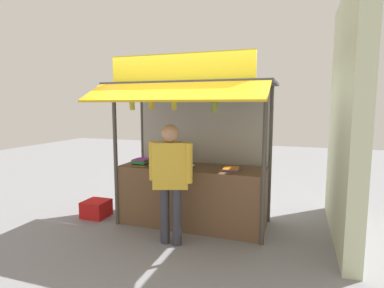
{
  "coord_description": "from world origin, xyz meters",
  "views": [
    {
      "loc": [
        1.5,
        -4.37,
        1.84
      ],
      "look_at": [
        0.0,
        0.0,
        1.26
      ],
      "focal_mm": 29.01,
      "sensor_mm": 36.0,
      "label": 1
    }
  ],
  "objects_px": {
    "banana_bunch_inner_right": "(215,107)",
    "banana_bunch_rightmost": "(132,106)",
    "water_bottle_left": "(169,156)",
    "magazine_stack_far_right": "(141,162)",
    "vendor_person": "(170,173)",
    "water_bottle_back_right": "(182,155)",
    "magazine_stack_mid_right": "(185,166)",
    "magazine_stack_rear_center": "(231,169)",
    "plastic_crate": "(96,209)",
    "water_bottle_right": "(162,155)",
    "water_bottle_mid_left": "(179,155)",
    "banana_bunch_leftmost": "(174,105)",
    "banana_bunch_inner_left": "(152,104)"
  },
  "relations": [
    {
      "from": "water_bottle_right",
      "to": "vendor_person",
      "type": "xyz_separation_m",
      "value": [
        0.48,
        -0.79,
        -0.09
      ]
    },
    {
      "from": "water_bottle_mid_left",
      "to": "magazine_stack_mid_right",
      "type": "height_order",
      "value": "water_bottle_mid_left"
    },
    {
      "from": "water_bottle_back_right",
      "to": "water_bottle_right",
      "type": "bearing_deg",
      "value": -140.63
    },
    {
      "from": "water_bottle_back_right",
      "to": "banana_bunch_leftmost",
      "type": "distance_m",
      "value": 1.1
    },
    {
      "from": "magazine_stack_far_right",
      "to": "magazine_stack_mid_right",
      "type": "relative_size",
      "value": 1.01
    },
    {
      "from": "banana_bunch_inner_right",
      "to": "banana_bunch_rightmost",
      "type": "bearing_deg",
      "value": -179.98
    },
    {
      "from": "water_bottle_right",
      "to": "magazine_stack_rear_center",
      "type": "bearing_deg",
      "value": -5.79
    },
    {
      "from": "water_bottle_right",
      "to": "banana_bunch_inner_left",
      "type": "xyz_separation_m",
      "value": [
        0.09,
        -0.52,
        0.8
      ]
    },
    {
      "from": "banana_bunch_inner_right",
      "to": "vendor_person",
      "type": "distance_m",
      "value": 1.03
    },
    {
      "from": "water_bottle_left",
      "to": "magazine_stack_mid_right",
      "type": "relative_size",
      "value": 1.14
    },
    {
      "from": "water_bottle_left",
      "to": "magazine_stack_rear_center",
      "type": "distance_m",
      "value": 1.01
    },
    {
      "from": "water_bottle_right",
      "to": "magazine_stack_mid_right",
      "type": "bearing_deg",
      "value": -18.19
    },
    {
      "from": "water_bottle_mid_left",
      "to": "banana_bunch_inner_right",
      "type": "height_order",
      "value": "banana_bunch_inner_right"
    },
    {
      "from": "water_bottle_mid_left",
      "to": "banana_bunch_inner_left",
      "type": "relative_size",
      "value": 1.27
    },
    {
      "from": "banana_bunch_inner_right",
      "to": "banana_bunch_inner_left",
      "type": "bearing_deg",
      "value": 179.98
    },
    {
      "from": "banana_bunch_inner_right",
      "to": "plastic_crate",
      "type": "relative_size",
      "value": 0.76
    },
    {
      "from": "banana_bunch_inner_right",
      "to": "banana_bunch_rightmost",
      "type": "distance_m",
      "value": 1.21
    },
    {
      "from": "magazine_stack_mid_right",
      "to": "plastic_crate",
      "type": "height_order",
      "value": "magazine_stack_mid_right"
    },
    {
      "from": "magazine_stack_rear_center",
      "to": "magazine_stack_mid_right",
      "type": "bearing_deg",
      "value": -177.62
    },
    {
      "from": "magazine_stack_mid_right",
      "to": "banana_bunch_inner_left",
      "type": "distance_m",
      "value": 1.06
    },
    {
      "from": "water_bottle_back_right",
      "to": "vendor_person",
      "type": "height_order",
      "value": "vendor_person"
    },
    {
      "from": "plastic_crate",
      "to": "banana_bunch_rightmost",
      "type": "bearing_deg",
      "value": -16.74
    },
    {
      "from": "magazine_stack_far_right",
      "to": "banana_bunch_leftmost",
      "type": "bearing_deg",
      "value": -26.21
    },
    {
      "from": "magazine_stack_rear_center",
      "to": "banana_bunch_rightmost",
      "type": "bearing_deg",
      "value": -163.31
    },
    {
      "from": "vendor_person",
      "to": "plastic_crate",
      "type": "relative_size",
      "value": 4.12
    },
    {
      "from": "banana_bunch_rightmost",
      "to": "water_bottle_left",
      "type": "bearing_deg",
      "value": 52.74
    },
    {
      "from": "magazine_stack_mid_right",
      "to": "banana_bunch_inner_right",
      "type": "distance_m",
      "value": 1.11
    },
    {
      "from": "water_bottle_right",
      "to": "banana_bunch_inner_right",
      "type": "height_order",
      "value": "banana_bunch_inner_right"
    },
    {
      "from": "magazine_stack_rear_center",
      "to": "banana_bunch_rightmost",
      "type": "distance_m",
      "value": 1.68
    },
    {
      "from": "magazine_stack_far_right",
      "to": "banana_bunch_rightmost",
      "type": "relative_size",
      "value": 0.99
    },
    {
      "from": "water_bottle_back_right",
      "to": "water_bottle_right",
      "type": "distance_m",
      "value": 0.33
    },
    {
      "from": "magazine_stack_far_right",
      "to": "vendor_person",
      "type": "bearing_deg",
      "value": -39.13
    },
    {
      "from": "banana_bunch_leftmost",
      "to": "water_bottle_right",
      "type": "bearing_deg",
      "value": 129.26
    },
    {
      "from": "water_bottle_left",
      "to": "magazine_stack_far_right",
      "type": "relative_size",
      "value": 1.13
    },
    {
      "from": "water_bottle_left",
      "to": "banana_bunch_rightmost",
      "type": "xyz_separation_m",
      "value": [
        -0.36,
        -0.47,
        0.78
      ]
    },
    {
      "from": "banana_bunch_rightmost",
      "to": "banana_bunch_leftmost",
      "type": "bearing_deg",
      "value": -0.06
    },
    {
      "from": "water_bottle_back_right",
      "to": "magazine_stack_far_right",
      "type": "bearing_deg",
      "value": -143.32
    },
    {
      "from": "magazine_stack_rear_center",
      "to": "banana_bunch_inner_right",
      "type": "height_order",
      "value": "banana_bunch_inner_right"
    },
    {
      "from": "water_bottle_back_right",
      "to": "banana_bunch_inner_right",
      "type": "bearing_deg",
      "value": -44.96
    },
    {
      "from": "water_bottle_mid_left",
      "to": "banana_bunch_leftmost",
      "type": "height_order",
      "value": "banana_bunch_leftmost"
    },
    {
      "from": "magazine_stack_mid_right",
      "to": "banana_bunch_leftmost",
      "type": "relative_size",
      "value": 1.0
    },
    {
      "from": "banana_bunch_leftmost",
      "to": "vendor_person",
      "type": "height_order",
      "value": "banana_bunch_leftmost"
    },
    {
      "from": "vendor_person",
      "to": "water_bottle_right",
      "type": "bearing_deg",
      "value": 102.05
    },
    {
      "from": "magazine_stack_rear_center",
      "to": "banana_bunch_inner_right",
      "type": "distance_m",
      "value": 0.99
    },
    {
      "from": "water_bottle_mid_left",
      "to": "magazine_stack_far_right",
      "type": "bearing_deg",
      "value": -151.32
    },
    {
      "from": "water_bottle_mid_left",
      "to": "magazine_stack_mid_right",
      "type": "relative_size",
      "value": 1.22
    },
    {
      "from": "banana_bunch_rightmost",
      "to": "water_bottle_back_right",
      "type": "bearing_deg",
      "value": 57.23
    },
    {
      "from": "water_bottle_left",
      "to": "vendor_person",
      "type": "bearing_deg",
      "value": -65.39
    },
    {
      "from": "magazine_stack_mid_right",
      "to": "water_bottle_back_right",
      "type": "bearing_deg",
      "value": 117.23
    },
    {
      "from": "water_bottle_back_right",
      "to": "plastic_crate",
      "type": "xyz_separation_m",
      "value": [
        -1.34,
        -0.47,
        -0.9
      ]
    }
  ]
}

